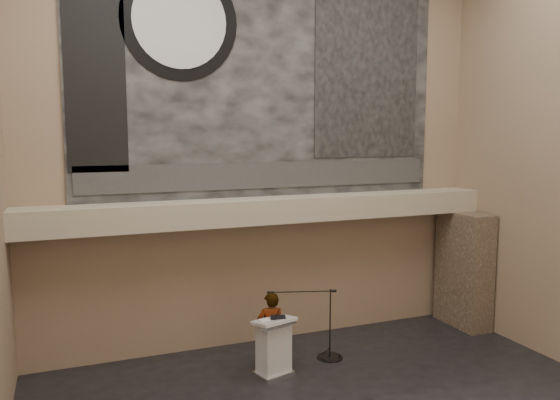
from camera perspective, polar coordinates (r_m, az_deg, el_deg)
name	(u,v)px	position (r m, az deg, el deg)	size (l,w,h in m)	color
wall_back	(266,147)	(11.64, -1.46, 5.59)	(10.00, 0.02, 8.50)	#8A7258
soffit	(273,210)	(11.37, -0.74, -1.02)	(10.00, 0.80, 0.50)	tan
sprinkler_left	(198,228)	(10.90, -8.54, -2.94)	(0.04, 0.04, 0.06)	#B2893D
sprinkler_right	(354,218)	(12.17, 7.73, -1.89)	(0.04, 0.04, 0.06)	#B2893D
banner	(266,77)	(11.66, -1.43, 12.72)	(8.00, 0.05, 5.00)	black
banner_text_strip	(267,175)	(11.60, -1.33, 2.61)	(7.76, 0.02, 0.55)	#2C2C2C
banner_clock_rim	(180,21)	(11.28, -10.43, 17.94)	(2.30, 2.30, 0.02)	black
banner_clock_face	(180,21)	(11.26, -10.41, 17.96)	(1.84, 1.84, 0.02)	silver
banner_building_print	(367,76)	(12.67, 9.13, 12.64)	(2.60, 0.02, 3.60)	black
banner_brick_print	(96,86)	(10.90, -18.71, 11.18)	(1.10, 0.02, 3.20)	black
stone_pier	(464,269)	(13.66, 18.66, -6.86)	(0.60, 1.40, 2.70)	#44362A
lectern	(274,347)	(10.58, -0.66, -15.12)	(0.84, 0.69, 1.14)	silver
binder	(278,317)	(10.41, -0.20, -12.18)	(0.28, 0.22, 0.04)	black
papers	(266,321)	(10.29, -1.49, -12.49)	(0.19, 0.27, 0.01)	silver
speaker_person	(271,331)	(10.80, -0.98, -13.48)	(0.55, 0.36, 1.51)	white
mic_stand	(327,348)	(11.49, 4.98, -15.11)	(1.48, 0.65, 1.44)	black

